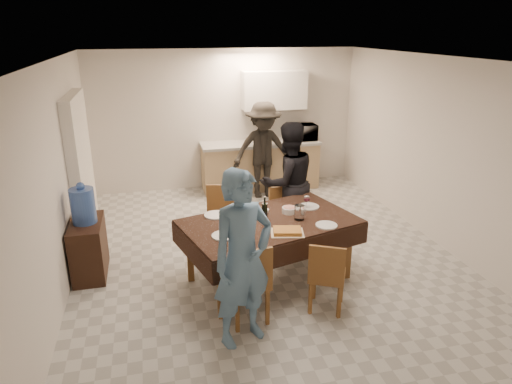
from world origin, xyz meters
TOP-DOWN VIEW (x-y plane):
  - floor at (0.00, 0.00)m, footprint 5.00×6.00m
  - ceiling at (0.00, 0.00)m, footprint 5.00×6.00m
  - wall_back at (0.00, 3.00)m, footprint 5.00×0.02m
  - wall_front at (0.00, -3.00)m, footprint 5.00×0.02m
  - wall_left at (-2.50, 0.00)m, footprint 0.02×6.00m
  - wall_right at (2.50, 0.00)m, footprint 0.02×6.00m
  - stub_partition at (-2.42, 1.20)m, footprint 0.15×1.40m
  - kitchen_base_cabinet at (0.60, 2.68)m, footprint 2.20×0.60m
  - kitchen_worktop at (0.60, 2.68)m, footprint 2.24×0.64m
  - upper_cabinet at (0.90, 2.82)m, footprint 1.20×0.34m
  - dining_table at (-0.12, -0.67)m, footprint 2.26×1.68m
  - chair_near_left at (-0.57, -1.51)m, footprint 0.47×0.47m
  - chair_near_right at (0.33, -1.50)m, footprint 0.51×0.53m
  - chair_far_left at (-0.57, -0.01)m, footprint 0.52×0.52m
  - chair_far_right at (0.33, -0.00)m, footprint 0.43×0.43m
  - console at (-2.28, -0.02)m, footprint 0.38×0.77m
  - water_jug at (-2.28, -0.02)m, footprint 0.29×0.29m
  - wine_bottle at (-0.17, -0.62)m, footprint 0.07×0.07m
  - water_pitcher at (0.23, -0.72)m, footprint 0.12×0.12m
  - savoury_tart at (-0.02, -1.05)m, footprint 0.42×0.35m
  - salad_bowl at (0.18, -0.49)m, footprint 0.18×0.18m
  - mushroom_dish at (-0.17, -0.39)m, footprint 0.20×0.20m
  - wine_glass_a at (-0.67, -0.92)m, footprint 0.09×0.09m
  - wine_glass_b at (0.43, -0.42)m, footprint 0.08×0.08m
  - wine_glass_c at (-0.32, -0.37)m, footprint 0.08×0.08m
  - plate_near_left at (-0.72, -0.97)m, footprint 0.28×0.28m
  - plate_near_right at (0.48, -0.97)m, footprint 0.25×0.25m
  - plate_far_left at (-0.72, -0.37)m, footprint 0.29×0.29m
  - plate_far_right at (0.48, -0.37)m, footprint 0.26×0.26m
  - microwave at (1.42, 2.68)m, footprint 0.54×0.37m
  - person_near at (-0.67, -1.72)m, footprint 0.76×0.64m
  - person_far at (0.43, 0.38)m, footprint 0.97×0.83m
  - person_kitchen at (0.55, 2.23)m, footprint 1.12×0.65m

SIDE VIEW (x-z plane):
  - floor at x=0.00m, z-range -0.01..0.01m
  - console at x=-2.28m, z-range 0.00..0.71m
  - kitchen_base_cabinet at x=0.60m, z-range 0.00..0.86m
  - chair_near_right at x=0.33m, z-range 0.29..0.74m
  - chair_far_right at x=0.33m, z-range 0.30..0.77m
  - chair_near_left at x=-0.57m, z-range 0.31..0.80m
  - chair_far_left at x=-0.57m, z-range 0.33..0.84m
  - dining_table at x=-0.12m, z-range 0.36..1.14m
  - plate_near_right at x=0.48m, z-range 0.79..0.80m
  - plate_far_right at x=0.48m, z-range 0.79..0.80m
  - plate_near_left at x=-0.72m, z-range 0.79..0.80m
  - plate_far_left at x=-0.72m, z-range 0.79..0.80m
  - mushroom_dish at x=-0.17m, z-range 0.79..0.82m
  - savoury_tart at x=-0.02m, z-range 0.79..0.83m
  - salad_bowl at x=0.18m, z-range 0.79..0.86m
  - person_kitchen at x=0.55m, z-range 0.00..1.74m
  - person_far at x=0.43m, z-range 0.00..1.75m
  - wine_glass_c at x=-0.32m, z-range 0.79..0.96m
  - water_pitcher at x=0.23m, z-range 0.79..0.97m
  - wine_glass_b at x=0.43m, z-range 0.79..0.98m
  - kitchen_worktop at x=0.60m, z-range 0.86..0.91m
  - person_near at x=-0.67m, z-range 0.00..1.78m
  - wine_glass_a at x=-0.67m, z-range 0.79..0.99m
  - water_jug at x=-2.28m, z-range 0.71..1.14m
  - wine_bottle at x=-0.17m, z-range 0.79..1.07m
  - stub_partition at x=-2.42m, z-range 0.00..2.10m
  - microwave at x=1.42m, z-range 0.91..1.21m
  - wall_back at x=0.00m, z-range 0.00..2.60m
  - wall_front at x=0.00m, z-range 0.00..2.60m
  - wall_left at x=-2.50m, z-range 0.00..2.60m
  - wall_right at x=2.50m, z-range 0.00..2.60m
  - upper_cabinet at x=0.90m, z-range 1.50..2.20m
  - ceiling at x=0.00m, z-range 2.59..2.61m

